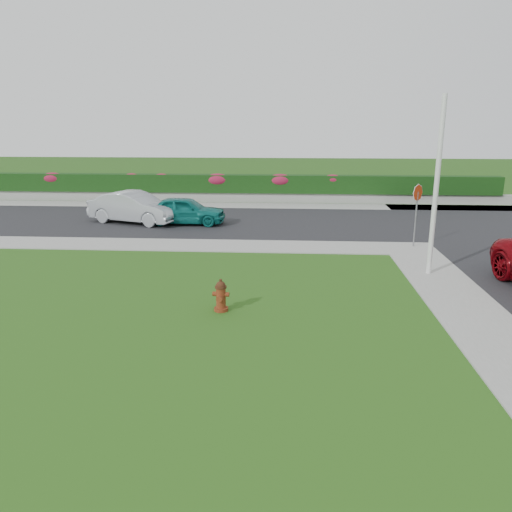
# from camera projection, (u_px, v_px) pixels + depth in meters

# --- Properties ---
(ground) EXTENTS (120.00, 120.00, 0.00)m
(ground) POSITION_uv_depth(u_px,v_px,m) (194.00, 340.00, 11.60)
(ground) COLOR black
(ground) RESTS_ON ground
(street_far) EXTENTS (26.00, 8.00, 0.04)m
(street_far) POSITION_uv_depth(u_px,v_px,m) (148.00, 221.00, 25.39)
(street_far) COLOR black
(street_far) RESTS_ON ground
(sidewalk_far) EXTENTS (24.00, 2.00, 0.04)m
(sidewalk_far) POSITION_uv_depth(u_px,v_px,m) (91.00, 244.00, 20.64)
(sidewalk_far) COLOR gray
(sidewalk_far) RESTS_ON ground
(curb_corner) EXTENTS (2.00, 2.00, 0.04)m
(curb_corner) POSITION_uv_depth(u_px,v_px,m) (410.00, 249.00, 19.83)
(curb_corner) COLOR gray
(curb_corner) RESTS_ON ground
(sidewalk_beyond) EXTENTS (34.00, 2.00, 0.04)m
(sidewalk_beyond) POSITION_uv_depth(u_px,v_px,m) (236.00, 206.00, 29.96)
(sidewalk_beyond) COLOR gray
(sidewalk_beyond) RESTS_ON ground
(retaining_wall) EXTENTS (34.00, 0.40, 0.60)m
(retaining_wall) POSITION_uv_depth(u_px,v_px,m) (238.00, 197.00, 31.33)
(retaining_wall) COLOR gray
(retaining_wall) RESTS_ON ground
(hedge) EXTENTS (32.00, 0.90, 1.10)m
(hedge) POSITION_uv_depth(u_px,v_px,m) (238.00, 184.00, 31.21)
(hedge) COLOR black
(hedge) RESTS_ON retaining_wall
(fire_hydrant) EXTENTS (0.45, 0.43, 0.89)m
(fire_hydrant) POSITION_uv_depth(u_px,v_px,m) (221.00, 296.00, 13.27)
(fire_hydrant) COLOR #52180C
(fire_hydrant) RESTS_ON ground
(sedan_teal) EXTENTS (3.97, 1.66, 1.34)m
(sedan_teal) POSITION_uv_depth(u_px,v_px,m) (185.00, 210.00, 24.35)
(sedan_teal) COLOR #0D6A63
(sedan_teal) RESTS_ON street_far
(sedan_silver) EXTENTS (4.91, 3.02, 1.53)m
(sedan_silver) POSITION_uv_depth(u_px,v_px,m) (134.00, 207.00, 24.63)
(sedan_silver) COLOR #ADB1B5
(sedan_silver) RESTS_ON street_far
(utility_pole) EXTENTS (0.16, 0.16, 5.74)m
(utility_pole) POSITION_uv_depth(u_px,v_px,m) (436.00, 188.00, 15.82)
(utility_pole) COLOR silver
(utility_pole) RESTS_ON ground
(stop_sign) EXTENTS (0.49, 0.51, 2.55)m
(stop_sign) POSITION_uv_depth(u_px,v_px,m) (417.00, 201.00, 19.65)
(stop_sign) COLOR slate
(stop_sign) RESTS_ON ground
(flower_clump_a) EXTENTS (1.39, 0.90, 0.70)m
(flower_clump_a) POSITION_uv_depth(u_px,v_px,m) (53.00, 178.00, 31.78)
(flower_clump_a) COLOR #A51C41
(flower_clump_a) RESTS_ON hedge
(flower_clump_b) EXTENTS (1.08, 0.69, 0.54)m
(flower_clump_b) POSITION_uv_depth(u_px,v_px,m) (132.00, 178.00, 31.45)
(flower_clump_b) COLOR #A51C41
(flower_clump_b) RESTS_ON hedge
(flower_clump_c) EXTENTS (1.05, 0.67, 0.52)m
(flower_clump_c) POSITION_uv_depth(u_px,v_px,m) (162.00, 178.00, 31.33)
(flower_clump_c) COLOR #A51C41
(flower_clump_c) RESTS_ON hedge
(flower_clump_d) EXTENTS (1.52, 0.98, 0.76)m
(flower_clump_d) POSITION_uv_depth(u_px,v_px,m) (218.00, 180.00, 31.13)
(flower_clump_d) COLOR #A51C41
(flower_clump_d) RESTS_ON hedge
(flower_clump_e) EXTENTS (1.50, 0.97, 0.75)m
(flower_clump_e) POSITION_uv_depth(u_px,v_px,m) (280.00, 180.00, 30.88)
(flower_clump_e) COLOR #A51C41
(flower_clump_e) RESTS_ON hedge
(flower_clump_f) EXTENTS (1.17, 0.75, 0.59)m
(flower_clump_f) POSITION_uv_depth(u_px,v_px,m) (333.00, 179.00, 30.66)
(flower_clump_f) COLOR #A51C41
(flower_clump_f) RESTS_ON hedge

